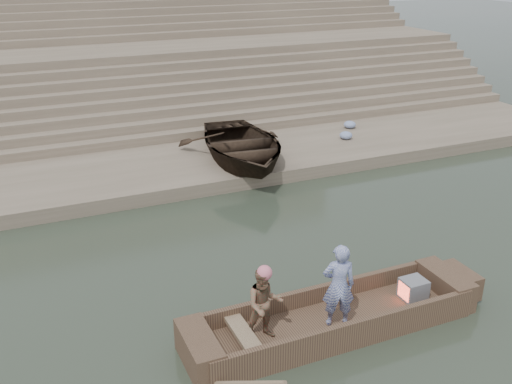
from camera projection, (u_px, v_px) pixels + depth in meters
ground at (247, 323)px, 10.87m from camera, size 120.00×120.00×0.00m
lower_landing at (145, 173)px, 17.56m from camera, size 32.00×4.00×0.40m
mid_landing at (98, 85)px, 23.44m from camera, size 32.00×3.00×2.80m
upper_landing at (72, 33)px, 28.90m from camera, size 32.00×3.00×5.20m
ghat_steps at (91, 68)px, 24.72m from camera, size 32.00×11.00×5.20m
main_rowboat at (332, 324)px, 10.65m from camera, size 5.00×1.30×0.22m
rowboat_trim at (343, 313)px, 10.64m from camera, size 6.04×2.63×2.02m
standing_man at (339, 286)px, 10.18m from camera, size 0.67×0.55×1.59m
rowing_man at (264, 304)px, 9.86m from camera, size 0.74×0.62×1.35m
television at (413, 289)px, 11.18m from camera, size 0.46×0.42×0.40m
beached_rowboat at (242, 145)px, 17.85m from camera, size 3.98×5.18×0.99m
cloth_bundles at (348, 130)px, 20.66m from camera, size 1.27×1.53×0.26m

